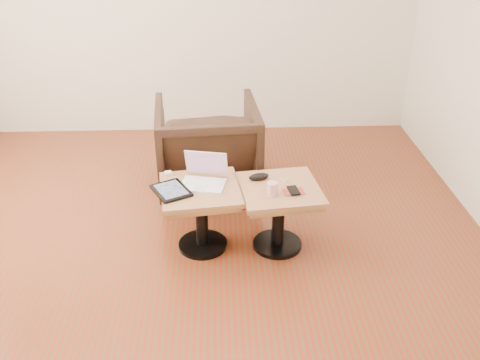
{
  "coord_description": "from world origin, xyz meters",
  "views": [
    {
      "loc": [
        0.3,
        -2.99,
        2.24
      ],
      "look_at": [
        0.43,
        0.13,
        0.53
      ],
      "focal_mm": 40.0,
      "sensor_mm": 36.0,
      "label": 1
    }
  ],
  "objects_px": {
    "side_table_left": "(201,203)",
    "armchair": "(208,147)",
    "side_table_right": "(279,202)",
    "striped_cup": "(272,189)",
    "laptop": "(204,178)"
  },
  "relations": [
    {
      "from": "side_table_left",
      "to": "side_table_right",
      "type": "height_order",
      "value": "same"
    },
    {
      "from": "laptop",
      "to": "armchair",
      "type": "xyz_separation_m",
      "value": [
        0.01,
        0.79,
        -0.14
      ]
    },
    {
      "from": "side_table_right",
      "to": "armchair",
      "type": "bearing_deg",
      "value": 112.66
    },
    {
      "from": "side_table_left",
      "to": "side_table_right",
      "type": "xyz_separation_m",
      "value": [
        0.53,
        -0.02,
        0.0
      ]
    },
    {
      "from": "side_table_left",
      "to": "striped_cup",
      "type": "xyz_separation_m",
      "value": [
        0.47,
        -0.12,
        0.17
      ]
    },
    {
      "from": "side_table_left",
      "to": "striped_cup",
      "type": "height_order",
      "value": "striped_cup"
    },
    {
      "from": "striped_cup",
      "to": "armchair",
      "type": "relative_size",
      "value": 0.11
    },
    {
      "from": "side_table_right",
      "to": "striped_cup",
      "type": "bearing_deg",
      "value": -128.56
    },
    {
      "from": "striped_cup",
      "to": "armchair",
      "type": "height_order",
      "value": "armchair"
    },
    {
      "from": "side_table_right",
      "to": "armchair",
      "type": "xyz_separation_m",
      "value": [
        -0.49,
        0.87,
        0.02
      ]
    },
    {
      "from": "side_table_left",
      "to": "armchair",
      "type": "height_order",
      "value": "armchair"
    },
    {
      "from": "side_table_right",
      "to": "laptop",
      "type": "relative_size",
      "value": 1.74
    },
    {
      "from": "laptop",
      "to": "striped_cup",
      "type": "xyz_separation_m",
      "value": [
        0.45,
        -0.18,
        0.0
      ]
    },
    {
      "from": "side_table_left",
      "to": "side_table_right",
      "type": "relative_size",
      "value": 1.0
    },
    {
      "from": "armchair",
      "to": "side_table_left",
      "type": "bearing_deg",
      "value": 83.17
    }
  ]
}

